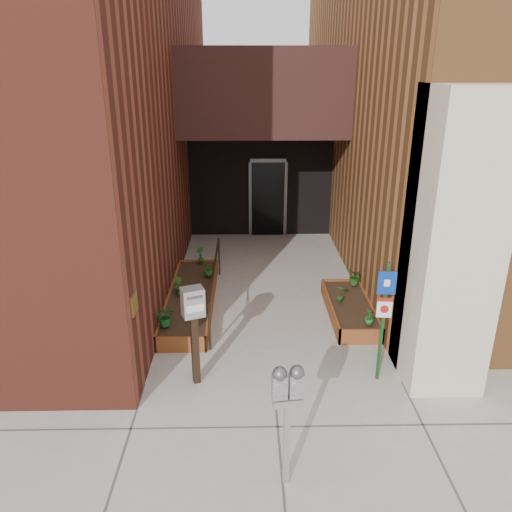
{
  "coord_description": "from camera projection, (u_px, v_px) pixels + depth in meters",
  "views": [
    {
      "loc": [
        -0.4,
        -6.5,
        4.63
      ],
      "look_at": [
        -0.24,
        1.8,
        1.43
      ],
      "focal_mm": 35.0,
      "sensor_mm": 36.0,
      "label": 1
    }
  ],
  "objects": [
    {
      "name": "handrail",
      "position": [
        215.0,
        273.0,
        9.92
      ],
      "size": [
        0.04,
        3.34,
        0.9
      ],
      "color": "black",
      "rests_on": "ground"
    },
    {
      "name": "planter_right",
      "position": [
        349.0,
        309.0,
        9.77
      ],
      "size": [
        0.8,
        2.2,
        0.3
      ],
      "color": "maroon",
      "rests_on": "ground"
    },
    {
      "name": "shrub_right_b",
      "position": [
        341.0,
        294.0,
        9.65
      ],
      "size": [
        0.25,
        0.25,
        0.35
      ],
      "primitive_type": "imported",
      "rotation": [
        0.0,
        0.0,
        2.59
      ],
      "color": "#215618",
      "rests_on": "planter_right"
    },
    {
      "name": "shrub_left_d",
      "position": [
        201.0,
        255.0,
        11.54
      ],
      "size": [
        0.29,
        0.29,
        0.39
      ],
      "primitive_type": "imported",
      "rotation": [
        0.0,
        0.0,
        5.45
      ],
      "color": "#1C631F",
      "rests_on": "planter_left"
    },
    {
      "name": "shrub_left_a",
      "position": [
        165.0,
        316.0,
        8.76
      ],
      "size": [
        0.42,
        0.42,
        0.38
      ],
      "primitive_type": "imported",
      "rotation": [
        0.0,
        0.0,
        0.27
      ],
      "color": "#1B5E20",
      "rests_on": "planter_left"
    },
    {
      "name": "payment_dropbox",
      "position": [
        193.0,
        316.0,
        7.36
      ],
      "size": [
        0.38,
        0.33,
        1.6
      ],
      "color": "black",
      "rests_on": "ground"
    },
    {
      "name": "shrub_left_b",
      "position": [
        178.0,
        286.0,
        10.0
      ],
      "size": [
        0.27,
        0.27,
        0.35
      ],
      "primitive_type": "imported",
      "rotation": [
        0.0,
        0.0,
        2.26
      ],
      "color": "#2B5D1A",
      "rests_on": "planter_left"
    },
    {
      "name": "shrub_right_a",
      "position": [
        369.0,
        317.0,
        8.82
      ],
      "size": [
        0.18,
        0.18,
        0.29
      ],
      "primitive_type": "imported",
      "rotation": [
        0.0,
        0.0,
        1.47
      ],
      "color": "#1C631E",
      "rests_on": "planter_right"
    },
    {
      "name": "ground",
      "position": [
        274.0,
        383.0,
        7.74
      ],
      "size": [
        80.0,
        80.0,
        0.0
      ],
      "primitive_type": "plane",
      "color": "#9E9991",
      "rests_on": "ground"
    },
    {
      "name": "planter_left",
      "position": [
        191.0,
        300.0,
        10.18
      ],
      "size": [
        0.9,
        3.6,
        0.3
      ],
      "color": "maroon",
      "rests_on": "ground"
    },
    {
      "name": "shrub_right_c",
      "position": [
        355.0,
        277.0,
        10.39
      ],
      "size": [
        0.35,
        0.35,
        0.36
      ],
      "primitive_type": "imported",
      "rotation": [
        0.0,
        0.0,
        4.79
      ],
      "color": "#204F16",
      "rests_on": "planter_right"
    },
    {
      "name": "parking_meter",
      "position": [
        288.0,
        395.0,
        5.46
      ],
      "size": [
        0.37,
        0.19,
        1.61
      ],
      "color": "#9B9B9D",
      "rests_on": "ground"
    },
    {
      "name": "sign_post",
      "position": [
        384.0,
        310.0,
        7.41
      ],
      "size": [
        0.27,
        0.07,
        1.97
      ],
      "color": "#153A15",
      "rests_on": "ground"
    },
    {
      "name": "shrub_left_c",
      "position": [
        208.0,
        269.0,
        10.83
      ],
      "size": [
        0.25,
        0.25,
        0.34
      ],
      "primitive_type": "imported",
      "rotation": [
        0.0,
        0.0,
        3.61
      ],
      "color": "#195016",
      "rests_on": "planter_left"
    },
    {
      "name": "architecture",
      "position": [
        254.0,
        49.0,
        12.37
      ],
      "size": [
        20.0,
        14.6,
        10.0
      ],
      "color": "maroon",
      "rests_on": "ground"
    }
  ]
}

